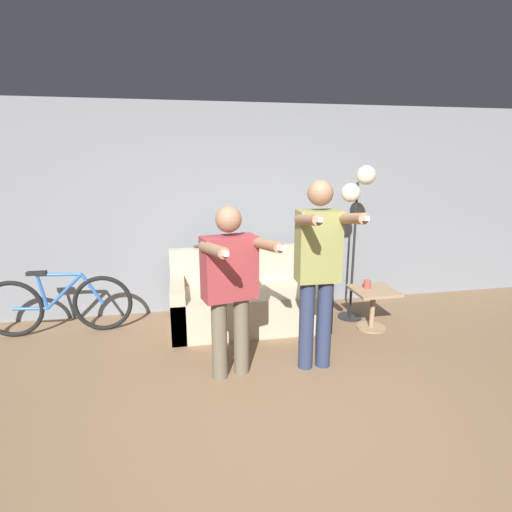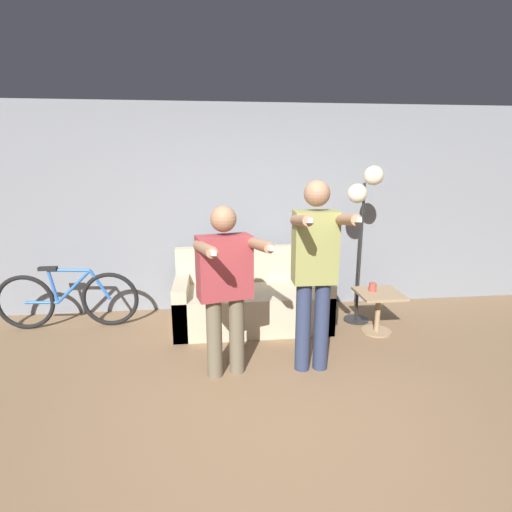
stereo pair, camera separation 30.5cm
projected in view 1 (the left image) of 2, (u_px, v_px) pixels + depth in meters
The scene contains 10 objects.
ground_plane at pixel (300, 438), 2.86m from camera, with size 16.00×16.00×0.00m, color #846647.
wall_back at pixel (240, 210), 5.10m from camera, with size 10.00×0.05×2.60m.
couch at pixel (248, 301), 4.74m from camera, with size 1.78×0.84×0.89m.
person_left at pixel (230, 281), 3.46m from camera, with size 0.64×0.76×1.56m.
person_right at pixel (318, 264), 3.58m from camera, with size 0.46×0.67×1.77m.
cat at pixel (221, 242), 4.82m from camera, with size 0.53×0.12×0.18m.
floor_lamp at pixel (358, 198), 4.65m from camera, with size 0.40×0.30×1.87m.
side_table at pixel (373, 300), 4.62m from camera, with size 0.48×0.48×0.48m.
cup at pixel (367, 284), 4.61m from camera, with size 0.08×0.08×0.10m.
bicycle at pixel (58, 305), 4.48m from camera, with size 1.60×0.07×0.74m.
Camera 1 is at (-0.78, -2.35, 1.96)m, focal length 28.00 mm.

